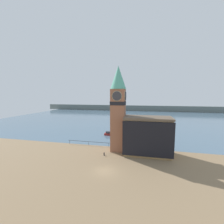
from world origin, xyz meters
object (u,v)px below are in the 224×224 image
(clock_tower, at_px, (118,107))
(mooring_bollard_near, at_px, (104,154))
(boat_near, at_px, (111,134))
(pier_building, at_px, (147,136))

(clock_tower, distance_m, mooring_bollard_near, 12.27)
(boat_near, bearing_deg, clock_tower, -69.79)
(boat_near, bearing_deg, mooring_bollard_near, -82.01)
(clock_tower, bearing_deg, pier_building, -7.58)
(pier_building, xyz_separation_m, boat_near, (-12.55, 15.16, -4.18))
(pier_building, bearing_deg, mooring_bollard_near, -162.81)
(clock_tower, distance_m, boat_near, 18.71)
(clock_tower, distance_m, pier_building, 10.29)
(clock_tower, bearing_deg, mooring_bollard_near, -122.78)
(clock_tower, height_order, pier_building, clock_tower)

